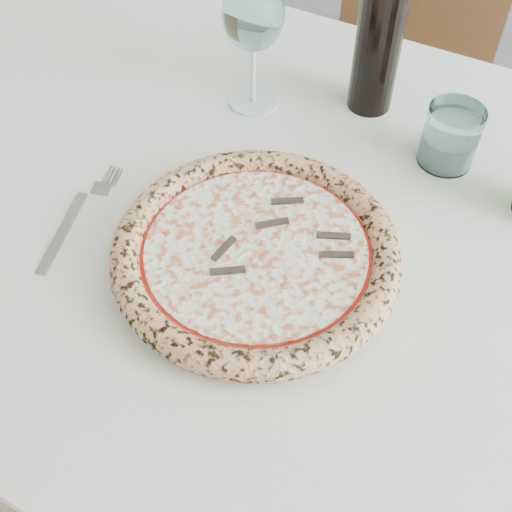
# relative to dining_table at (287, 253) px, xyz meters

# --- Properties ---
(floor) EXTENTS (5.00, 6.00, 0.02)m
(floor) POSITION_rel_dining_table_xyz_m (0.20, 0.10, -0.68)
(floor) COLOR #5B5B5B
(floor) RESTS_ON ground
(dining_table) EXTENTS (1.59, 1.00, 0.76)m
(dining_table) POSITION_rel_dining_table_xyz_m (0.00, 0.00, 0.00)
(dining_table) COLOR brown
(dining_table) RESTS_ON floor
(chair_far) EXTENTS (0.37, 0.38, 0.93)m
(chair_far) POSITION_rel_dining_table_xyz_m (-0.03, 0.77, -0.14)
(chair_far) COLOR brown
(chair_far) RESTS_ON floor
(plate) EXTENTS (0.30, 0.30, 0.02)m
(plate) POSITION_rel_dining_table_xyz_m (0.00, -0.10, 0.09)
(plate) COLOR white
(plate) RESTS_ON dining_table
(pizza) EXTENTS (0.34, 0.34, 0.04)m
(pizza) POSITION_rel_dining_table_xyz_m (-0.00, -0.10, 0.11)
(pizza) COLOR #E18F4E
(pizza) RESTS_ON plate
(fork) EXTENTS (0.04, 0.19, 0.00)m
(fork) POSITION_rel_dining_table_xyz_m (-0.24, -0.13, 0.08)
(fork) COLOR gray
(fork) RESTS_ON dining_table
(wine_glass) EXTENTS (0.09, 0.09, 0.19)m
(wine_glass) POSITION_rel_dining_table_xyz_m (-0.14, 0.19, 0.22)
(wine_glass) COLOR silver
(wine_glass) RESTS_ON dining_table
(tumbler) EXTENTS (0.07, 0.07, 0.08)m
(tumbler) POSITION_rel_dining_table_xyz_m (0.15, 0.18, 0.12)
(tumbler) COLOR silver
(tumbler) RESTS_ON dining_table
(wine_bottle) EXTENTS (0.07, 0.07, 0.27)m
(wine_bottle) POSITION_rel_dining_table_xyz_m (0.02, 0.26, 0.20)
(wine_bottle) COLOR black
(wine_bottle) RESTS_ON dining_table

